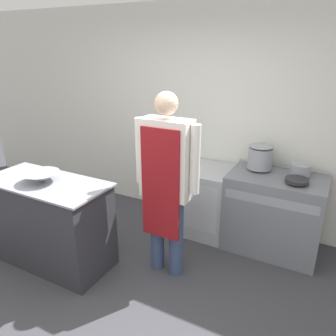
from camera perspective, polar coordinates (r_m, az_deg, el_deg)
ground_plane at (r=3.14m, az=-12.72°, el=-24.46°), size 14.00×14.00×0.00m
wall_back at (r=4.19m, az=5.57°, el=8.83°), size 8.00×0.05×2.70m
prep_counter at (r=3.68m, az=-19.76°, el=-8.89°), size 1.32×0.61×0.93m
stove at (r=3.86m, az=17.85°, el=-7.50°), size 1.01×0.63×0.90m
fridge_unit at (r=4.08m, az=6.27°, el=-5.47°), size 0.66×0.64×0.82m
person_cook at (r=3.06m, az=-0.33°, el=-1.39°), size 0.66×0.24×1.83m
mixing_bowl at (r=3.46m, az=-21.17°, el=-1.53°), size 0.36×0.36×0.10m
stock_pot at (r=3.77m, az=15.78°, el=1.98°), size 0.27×0.27×0.28m
saute_pan at (r=3.55m, az=21.53°, el=-2.00°), size 0.23×0.23×0.04m
sauce_pot at (r=3.74m, az=22.06°, el=-0.25°), size 0.21×0.21×0.12m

